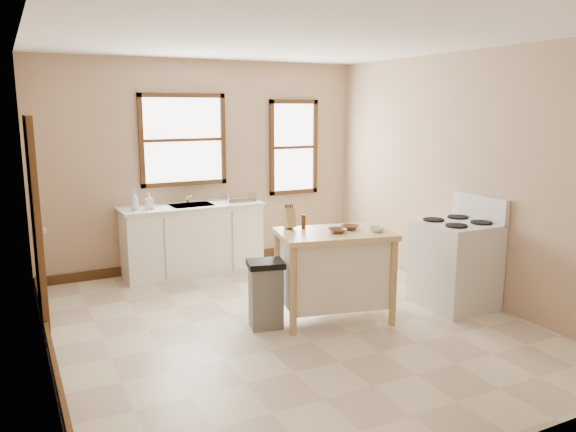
{
  "coord_description": "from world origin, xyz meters",
  "views": [
    {
      "loc": [
        -2.46,
        -4.82,
        2.18
      ],
      "look_at": [
        0.2,
        0.4,
        1.04
      ],
      "focal_mm": 35.0,
      "sensor_mm": 36.0,
      "label": 1
    }
  ],
  "objects_px": {
    "trash_bin": "(266,294)",
    "soap_bottle_a": "(134,200)",
    "gas_stove": "(455,252)",
    "kitchen_island": "(334,276)",
    "bowl_a": "(337,231)",
    "dish_rack": "(238,198)",
    "pepper_grinder": "(304,222)",
    "bowl_c": "(377,229)",
    "knife_block": "(289,219)",
    "bowl_b": "(350,227)",
    "soap_bottle_b": "(149,201)"
  },
  "relations": [
    {
      "from": "gas_stove",
      "to": "bowl_b",
      "type": "bearing_deg",
      "value": 167.35
    },
    {
      "from": "kitchen_island",
      "to": "bowl_a",
      "type": "relative_size",
      "value": 6.33
    },
    {
      "from": "pepper_grinder",
      "to": "bowl_a",
      "type": "relative_size",
      "value": 0.83
    },
    {
      "from": "bowl_a",
      "to": "bowl_c",
      "type": "distance_m",
      "value": 0.41
    },
    {
      "from": "soap_bottle_b",
      "to": "knife_block",
      "type": "height_order",
      "value": "knife_block"
    },
    {
      "from": "trash_bin",
      "to": "gas_stove",
      "type": "xyz_separation_m",
      "value": [
        2.12,
        -0.38,
        0.27
      ]
    },
    {
      "from": "kitchen_island",
      "to": "bowl_c",
      "type": "xyz_separation_m",
      "value": [
        0.38,
        -0.2,
        0.49
      ]
    },
    {
      "from": "kitchen_island",
      "to": "pepper_grinder",
      "type": "height_order",
      "value": "pepper_grinder"
    },
    {
      "from": "gas_stove",
      "to": "trash_bin",
      "type": "bearing_deg",
      "value": 169.9
    },
    {
      "from": "soap_bottle_b",
      "to": "dish_rack",
      "type": "height_order",
      "value": "soap_bottle_b"
    },
    {
      "from": "trash_bin",
      "to": "soap_bottle_b",
      "type": "bearing_deg",
      "value": 120.4
    },
    {
      "from": "soap_bottle_a",
      "to": "gas_stove",
      "type": "distance_m",
      "value": 3.87
    },
    {
      "from": "soap_bottle_b",
      "to": "bowl_a",
      "type": "relative_size",
      "value": 1.12
    },
    {
      "from": "gas_stove",
      "to": "bowl_c",
      "type": "bearing_deg",
      "value": 176.61
    },
    {
      "from": "dish_rack",
      "to": "kitchen_island",
      "type": "xyz_separation_m",
      "value": [
        0.15,
        -2.22,
        -0.51
      ]
    },
    {
      "from": "knife_block",
      "to": "trash_bin",
      "type": "xyz_separation_m",
      "value": [
        -0.37,
        -0.21,
        -0.69
      ]
    },
    {
      "from": "bowl_a",
      "to": "trash_bin",
      "type": "distance_m",
      "value": 0.96
    },
    {
      "from": "bowl_a",
      "to": "soap_bottle_a",
      "type": "bearing_deg",
      "value": 123.73
    },
    {
      "from": "dish_rack",
      "to": "pepper_grinder",
      "type": "bearing_deg",
      "value": -93.52
    },
    {
      "from": "soap_bottle_b",
      "to": "bowl_b",
      "type": "relative_size",
      "value": 1.13
    },
    {
      "from": "soap_bottle_a",
      "to": "soap_bottle_b",
      "type": "bearing_deg",
      "value": -9.75
    },
    {
      "from": "bowl_b",
      "to": "trash_bin",
      "type": "distance_m",
      "value": 1.11
    },
    {
      "from": "kitchen_island",
      "to": "bowl_b",
      "type": "relative_size",
      "value": 6.38
    },
    {
      "from": "soap_bottle_b",
      "to": "kitchen_island",
      "type": "relative_size",
      "value": 0.18
    },
    {
      "from": "kitchen_island",
      "to": "trash_bin",
      "type": "height_order",
      "value": "kitchen_island"
    },
    {
      "from": "bowl_b",
      "to": "gas_stove",
      "type": "bearing_deg",
      "value": -12.65
    },
    {
      "from": "dish_rack",
      "to": "pepper_grinder",
      "type": "xyz_separation_m",
      "value": [
        -0.07,
        -1.96,
        0.04
      ]
    },
    {
      "from": "pepper_grinder",
      "to": "trash_bin",
      "type": "xyz_separation_m",
      "value": [
        -0.5,
        -0.14,
        -0.67
      ]
    },
    {
      "from": "trash_bin",
      "to": "soap_bottle_a",
      "type": "bearing_deg",
      "value": 124.7
    },
    {
      "from": "soap_bottle_b",
      "to": "pepper_grinder",
      "type": "relative_size",
      "value": 1.35
    },
    {
      "from": "pepper_grinder",
      "to": "kitchen_island",
      "type": "bearing_deg",
      "value": -49.37
    },
    {
      "from": "soap_bottle_b",
      "to": "kitchen_island",
      "type": "height_order",
      "value": "soap_bottle_b"
    },
    {
      "from": "kitchen_island",
      "to": "knife_block",
      "type": "distance_m",
      "value": 0.74
    },
    {
      "from": "soap_bottle_a",
      "to": "soap_bottle_b",
      "type": "distance_m",
      "value": 0.18
    },
    {
      "from": "dish_rack",
      "to": "kitchen_island",
      "type": "distance_m",
      "value": 2.28
    },
    {
      "from": "bowl_b",
      "to": "bowl_a",
      "type": "bearing_deg",
      "value": -160.84
    },
    {
      "from": "soap_bottle_a",
      "to": "soap_bottle_b",
      "type": "relative_size",
      "value": 1.22
    },
    {
      "from": "bowl_a",
      "to": "gas_stove",
      "type": "relative_size",
      "value": 0.15
    },
    {
      "from": "bowl_a",
      "to": "bowl_c",
      "type": "bearing_deg",
      "value": -19.87
    },
    {
      "from": "soap_bottle_a",
      "to": "dish_rack",
      "type": "height_order",
      "value": "soap_bottle_a"
    },
    {
      "from": "soap_bottle_b",
      "to": "trash_bin",
      "type": "bearing_deg",
      "value": -72.09
    },
    {
      "from": "dish_rack",
      "to": "soap_bottle_a",
      "type": "bearing_deg",
      "value": 178.04
    },
    {
      "from": "pepper_grinder",
      "to": "bowl_c",
      "type": "relative_size",
      "value": 0.99
    },
    {
      "from": "dish_rack",
      "to": "bowl_b",
      "type": "xyz_separation_m",
      "value": [
        0.35,
        -2.21,
        -0.02
      ]
    },
    {
      "from": "bowl_b",
      "to": "dish_rack",
      "type": "bearing_deg",
      "value": 98.87
    },
    {
      "from": "dish_rack",
      "to": "bowl_c",
      "type": "distance_m",
      "value": 2.48
    },
    {
      "from": "dish_rack",
      "to": "knife_block",
      "type": "xyz_separation_m",
      "value": [
        -0.2,
        -1.89,
        0.06
      ]
    },
    {
      "from": "kitchen_island",
      "to": "knife_block",
      "type": "relative_size",
      "value": 5.72
    },
    {
      "from": "bowl_a",
      "to": "bowl_b",
      "type": "bearing_deg",
      "value": 19.16
    },
    {
      "from": "dish_rack",
      "to": "pepper_grinder",
      "type": "relative_size",
      "value": 2.82
    }
  ]
}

